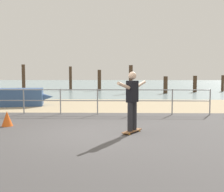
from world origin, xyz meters
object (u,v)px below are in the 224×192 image
at_px(sailboat, 2,96).
at_px(skateboarder, 132,97).
at_px(skateboard, 132,131).
at_px(traffic_cone, 7,119).

height_order(sailboat, skateboarder, sailboat).
bearing_deg(sailboat, skateboarder, -44.69).
xyz_separation_m(sailboat, skateboard, (6.37, -6.30, -0.46)).
bearing_deg(skateboarder, traffic_cone, 167.17).
distance_m(skateboard, skateboarder, 0.95).
bearing_deg(traffic_cone, sailboat, 114.48).
height_order(skateboarder, traffic_cone, skateboarder).
bearing_deg(skateboarder, sailboat, 135.31).
bearing_deg(skateboarder, skateboard, 5.36).
relative_size(sailboat, skateboard, 7.02).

